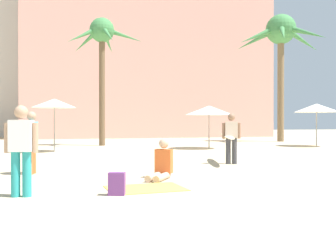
% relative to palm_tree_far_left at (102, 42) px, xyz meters
% --- Properties ---
extents(ground, '(120.00, 120.00, 0.00)m').
position_rel_palm_tree_far_left_xyz_m(ground, '(0.20, -17.98, -6.10)').
color(ground, '#C6B28C').
extents(hotel_pink, '(22.94, 10.87, 18.56)m').
position_rel_palm_tree_far_left_xyz_m(hotel_pink, '(5.87, 14.98, 3.18)').
color(hotel_pink, '#DB9989').
rests_on(hotel_pink, ground).
extents(hotel_tower_gray, '(13.35, 11.89, 28.36)m').
position_rel_palm_tree_far_left_xyz_m(hotel_tower_gray, '(-5.61, 21.53, 8.08)').
color(hotel_tower_gray, beige).
rests_on(hotel_tower_gray, ground).
extents(palm_tree_far_left, '(4.53, 4.43, 7.51)m').
position_rel_palm_tree_far_left_xyz_m(palm_tree_far_left, '(0.00, 0.00, 0.00)').
color(palm_tree_far_left, brown).
rests_on(palm_tree_far_left, ground).
extents(palm_tree_left, '(6.88, 6.19, 9.14)m').
position_rel_palm_tree_far_left_xyz_m(palm_tree_left, '(12.87, 1.39, 1.36)').
color(palm_tree_left, brown).
rests_on(palm_tree_left, ground).
extents(cafe_umbrella_1, '(2.01, 2.01, 2.44)m').
position_rel_palm_tree_far_left_xyz_m(cafe_umbrella_1, '(-2.61, -4.28, -3.87)').
color(cafe_umbrella_1, gray).
rests_on(cafe_umbrella_1, ground).
extents(cafe_umbrella_2, '(2.49, 2.49, 2.43)m').
position_rel_palm_tree_far_left_xyz_m(cafe_umbrella_2, '(11.72, -4.05, -3.91)').
color(cafe_umbrella_2, gray).
rests_on(cafe_umbrella_2, ground).
extents(cafe_umbrella_3, '(2.47, 2.47, 2.23)m').
position_rel_palm_tree_far_left_xyz_m(cafe_umbrella_3, '(5.08, -4.14, -4.11)').
color(cafe_umbrella_3, gray).
rests_on(cafe_umbrella_3, ground).
extents(beach_towel, '(1.59, 1.18, 0.01)m').
position_rel_palm_tree_far_left_xyz_m(beach_towel, '(-0.65, -14.84, -6.10)').
color(beach_towel, '#F4CC4C').
rests_on(beach_towel, ground).
extents(backpack, '(0.34, 0.31, 0.42)m').
position_rel_palm_tree_far_left_xyz_m(backpack, '(-1.30, -15.35, -5.90)').
color(backpack, '#6B3777').
rests_on(backpack, ground).
extents(person_far_left, '(1.21, 2.81, 1.64)m').
position_rel_palm_tree_far_left_xyz_m(person_far_left, '(3.00, -11.03, -5.20)').
color(person_far_left, '#3D3D42').
rests_on(person_far_left, ground).
extents(person_near_right, '(0.61, 0.30, 1.64)m').
position_rel_palm_tree_far_left_xyz_m(person_near_right, '(-2.98, -15.04, -5.21)').
color(person_near_right, teal).
rests_on(person_near_right, ground).
extents(person_near_left, '(0.84, 0.98, 0.95)m').
position_rel_palm_tree_far_left_xyz_m(person_near_left, '(0.00, -13.64, -5.77)').
color(person_near_left, '#D1A889').
rests_on(person_near_left, ground).
extents(person_mid_right, '(0.32, 0.61, 1.63)m').
position_rel_palm_tree_far_left_xyz_m(person_mid_right, '(-3.04, -11.89, -5.21)').
color(person_mid_right, orange).
rests_on(person_mid_right, ground).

